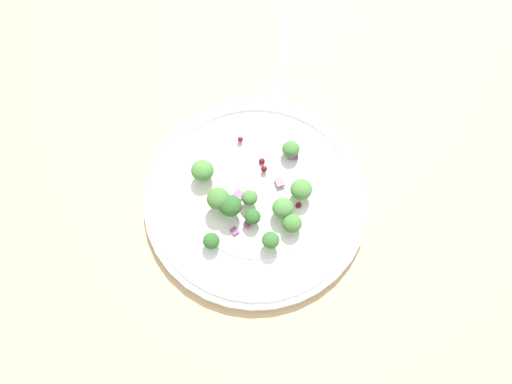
{
  "coord_description": "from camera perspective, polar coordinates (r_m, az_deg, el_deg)",
  "views": [
    {
      "loc": [
        -10.22,
        -25.2,
        61.42
      ],
      "look_at": [
        -1.46,
        -1.5,
        2.7
      ],
      "focal_mm": 35.67,
      "sensor_mm": 36.0,
      "label": 1
    }
  ],
  "objects": [
    {
      "name": "onion_bit_1",
      "position": [
        0.65,
        2.68,
        1.14
      ],
      "size": [
        1.14,
        1.42,
        0.44
      ],
      "primitive_type": "cube",
      "rotation": [
        0.0,
        0.0,
        1.5
      ],
      "color": "#934C84",
      "rests_on": "plate"
    },
    {
      "name": "onion_bit_0",
      "position": [
        0.63,
        -0.9,
        -3.5
      ],
      "size": [
        1.45,
        1.37,
        0.58
      ],
      "primitive_type": "cube",
      "rotation": [
        0.0,
        0.0,
        2.18
      ],
      "color": "#843D75",
      "rests_on": "plate"
    },
    {
      "name": "onion_bit_3",
      "position": [
        0.66,
        5.6,
        0.83
      ],
      "size": [
        1.64,
        1.59,
        0.47
      ],
      "primitive_type": "cube",
      "rotation": [
        0.0,
        0.0,
        2.43
      ],
      "color": "#843D75",
      "rests_on": "plate"
    },
    {
      "name": "broccoli_floret_4",
      "position": [
        0.61,
        1.65,
        -5.43
      ],
      "size": [
        2.15,
        2.15,
        2.18
      ],
      "color": "#9EC684",
      "rests_on": "plate"
    },
    {
      "name": "cranberry_4",
      "position": [
        0.65,
        4.79,
        -1.48
      ],
      "size": [
        0.78,
        0.78,
        0.78
      ],
      "primitive_type": "sphere",
      "color": "maroon",
      "rests_on": "plate"
    },
    {
      "name": "cranberry_0",
      "position": [
        0.65,
        -4.85,
        -1.14
      ],
      "size": [
        0.89,
        0.89,
        0.89
      ],
      "primitive_type": "sphere",
      "color": "maroon",
      "rests_on": "plate"
    },
    {
      "name": "cranberry_5",
      "position": [
        0.67,
        0.67,
        3.48
      ],
      "size": [
        0.84,
        0.84,
        0.84
      ],
      "primitive_type": "sphere",
      "color": "maroon",
      "rests_on": "plate"
    },
    {
      "name": "broccoli_floret_2",
      "position": [
        0.62,
        -2.88,
        -1.58
      ],
      "size": [
        2.8,
        2.8,
        2.84
      ],
      "color": "#ADD18E",
      "rests_on": "plate"
    },
    {
      "name": "ground_plane",
      "position": [
        0.68,
        0.71,
        0.25
      ],
      "size": [
        180.0,
        180.0,
        2.0
      ],
      "primitive_type": "cube",
      "color": "tan"
    },
    {
      "name": "cranberry_1",
      "position": [
        0.64,
        -2.34,
        -0.99
      ],
      "size": [
        0.79,
        0.79,
        0.79
      ],
      "primitive_type": "sphere",
      "color": "maroon",
      "rests_on": "plate"
    },
    {
      "name": "broccoli_floret_3",
      "position": [
        0.63,
        -0.37,
        -2.8
      ],
      "size": [
        2.0,
        2.0,
        2.02
      ],
      "color": "#9EC684",
      "rests_on": "plate"
    },
    {
      "name": "onion_bit_5",
      "position": [
        0.63,
        -2.42,
        -4.4
      ],
      "size": [
        1.05,
        1.16,
        0.3
      ],
      "primitive_type": "cube",
      "rotation": [
        0.0,
        0.0,
        0.29
      ],
      "color": "#843D75",
      "rests_on": "plate"
    },
    {
      "name": "broccoli_floret_10",
      "position": [
        0.65,
        -6.03,
        2.4
      ],
      "size": [
        2.92,
        2.92,
        2.96
      ],
      "color": "#9EC684",
      "rests_on": "plate"
    },
    {
      "name": "broccoli_floret_8",
      "position": [
        0.62,
        -5.04,
        -5.5
      ],
      "size": [
        2.06,
        2.06,
        2.09
      ],
      "color": "#8EB77A",
      "rests_on": "plate"
    },
    {
      "name": "dressing_pool",
      "position": [
        0.65,
        0.0,
        -0.49
      ],
      "size": [
        16.76,
        16.76,
        0.2
      ],
      "primitive_type": "cylinder",
      "color": "white",
      "rests_on": "plate"
    },
    {
      "name": "cranberry_2",
      "position": [
        0.68,
        -1.78,
        5.93
      ],
      "size": [
        0.79,
        0.79,
        0.79
      ],
      "primitive_type": "sphere",
      "color": "maroon",
      "rests_on": "plate"
    },
    {
      "name": "onion_bit_4",
      "position": [
        0.67,
        4.2,
        4.23
      ],
      "size": [
        1.72,
        1.59,
        0.55
      ],
      "primitive_type": "cube",
      "rotation": [
        0.0,
        0.0,
        1.18
      ],
      "color": "#843D75",
      "rests_on": "plate"
    },
    {
      "name": "broccoli_floret_5",
      "position": [
        0.64,
        5.09,
        0.27
      ],
      "size": [
        2.78,
        2.78,
        2.82
      ],
      "color": "#ADD18E",
      "rests_on": "plate"
    },
    {
      "name": "plate",
      "position": [
        0.66,
        -0.0,
        -0.64
      ],
      "size": [
        28.89,
        28.89,
        1.7
      ],
      "color": "white",
      "rests_on": "ground_plane"
    },
    {
      "name": "onion_bit_2",
      "position": [
        0.65,
        -1.92,
        -0.26
      ],
      "size": [
        1.68,
        1.74,
        0.3
      ],
      "primitive_type": "cube",
      "rotation": [
        0.0,
        0.0,
        0.58
      ],
      "color": "#934C84",
      "rests_on": "plate"
    },
    {
      "name": "fork",
      "position": [
        0.77,
        2.99,
        14.09
      ],
      "size": [
        10.06,
        17.39,
        0.5
      ],
      "color": "silver",
      "rests_on": "ground_plane"
    },
    {
      "name": "broccoli_floret_1",
      "position": [
        0.62,
        4.06,
        -3.52
      ],
      "size": [
        2.45,
        2.45,
        2.48
      ],
      "color": "#8EB77A",
      "rests_on": "plate"
    },
    {
      "name": "broccoli_floret_0",
      "position": [
        0.63,
        -0.72,
        -0.64
      ],
      "size": [
        2.04,
        2.04,
        2.06
      ],
      "color": "#ADD18E",
      "rests_on": "plate"
    },
    {
      "name": "broccoli_floret_6",
      "position": [
        0.63,
        -4.27,
        -0.77
      ],
      "size": [
        2.87,
        2.87,
        2.9
      ],
      "color": "#8EB77A",
      "rests_on": "plate"
    },
    {
      "name": "cranberry_3",
      "position": [
        0.66,
        0.9,
        2.61
      ],
      "size": [
        0.84,
        0.84,
        0.84
      ],
      "primitive_type": "sphere",
      "color": "maroon",
      "rests_on": "plate"
    },
    {
      "name": "broccoli_floret_7",
      "position": [
        0.67,
        3.93,
        4.81
      ],
      "size": [
        2.36,
        2.36,
        2.39
      ],
      "color": "#ADD18E",
      "rests_on": "plate"
    },
    {
      "name": "broccoli_floret_9",
      "position": [
        0.63,
        3.02,
        -1.81
      ],
      "size": [
        2.68,
        2.68,
        2.71
      ],
      "color": "#9EC684",
      "rests_on": "plate"
    }
  ]
}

